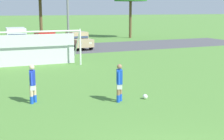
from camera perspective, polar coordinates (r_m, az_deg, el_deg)
ground_plane at (r=21.27m, az=-11.98°, el=-0.01°), size 400.00×400.00×0.00m
parking_lot_strip at (r=31.66m, az=-16.03°, el=3.31°), size 52.00×8.40×0.01m
soccer_ball at (r=14.19m, az=5.97°, el=-4.76°), size 0.22×0.22×0.22m
soccer_goal at (r=22.81m, az=-15.15°, el=3.85°), size 7.48×2.17×2.57m
player_midfield_center at (r=13.54m, az=1.34°, el=-2.35°), size 0.43×0.68×1.64m
player_defender_far at (r=13.77m, az=-14.07°, el=-2.46°), size 0.32×0.72×1.64m
parked_car_slot_left at (r=32.26m, az=-16.81°, el=5.38°), size 2.36×4.71×2.16m
parked_car_slot_center_left at (r=32.66m, az=-11.93°, el=5.25°), size 2.17×4.27×1.72m
parked_car_slot_center at (r=32.29m, az=-6.23°, el=5.36°), size 2.26×4.31×1.72m
street_lamp at (r=26.92m, az=-7.53°, el=9.80°), size 2.00×0.32×6.68m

